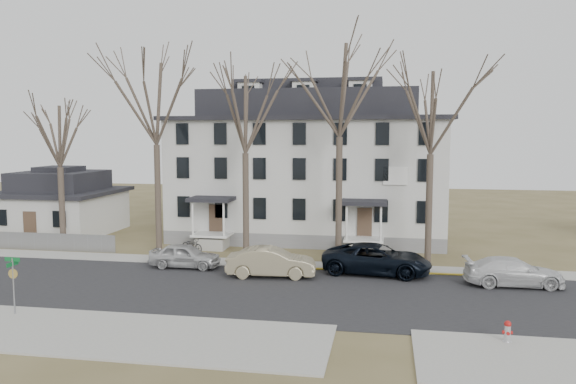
% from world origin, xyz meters
% --- Properties ---
extents(ground, '(120.00, 120.00, 0.00)m').
position_xyz_m(ground, '(0.00, 0.00, 0.00)').
color(ground, brown).
rests_on(ground, ground).
extents(main_road, '(120.00, 10.00, 0.04)m').
position_xyz_m(main_road, '(0.00, 2.00, 0.00)').
color(main_road, '#27272A').
rests_on(main_road, ground).
extents(far_sidewalk, '(120.00, 2.00, 0.08)m').
position_xyz_m(far_sidewalk, '(0.00, 8.00, 0.00)').
color(far_sidewalk, '#A09F97').
rests_on(far_sidewalk, ground).
extents(near_sidewalk_left, '(20.00, 5.00, 0.08)m').
position_xyz_m(near_sidewalk_left, '(-8.00, -5.00, 0.00)').
color(near_sidewalk_left, '#A09F97').
rests_on(near_sidewalk_left, ground).
extents(yellow_curb, '(14.00, 0.25, 0.06)m').
position_xyz_m(yellow_curb, '(5.00, 7.10, 0.00)').
color(yellow_curb, gold).
rests_on(yellow_curb, ground).
extents(boarding_house, '(20.80, 12.36, 12.05)m').
position_xyz_m(boarding_house, '(-2.00, 17.95, 5.38)').
color(boarding_house, slate).
rests_on(boarding_house, ground).
extents(small_house, '(8.70, 8.70, 5.00)m').
position_xyz_m(small_house, '(-22.00, 16.00, 2.25)').
color(small_house, beige).
rests_on(small_house, ground).
extents(fence, '(14.00, 0.06, 1.20)m').
position_xyz_m(fence, '(-21.00, 9.50, 0.00)').
color(fence, gray).
rests_on(fence, ground).
extents(tree_far_left, '(8.40, 8.40, 13.72)m').
position_xyz_m(tree_far_left, '(-11.00, 9.80, 10.34)').
color(tree_far_left, '#473B31').
rests_on(tree_far_left, ground).
extents(tree_mid_left, '(7.80, 7.80, 12.74)m').
position_xyz_m(tree_mid_left, '(-5.00, 9.80, 9.60)').
color(tree_mid_left, '#473B31').
rests_on(tree_mid_left, ground).
extents(tree_center, '(9.00, 9.00, 14.70)m').
position_xyz_m(tree_center, '(1.00, 9.80, 11.08)').
color(tree_center, '#473B31').
rests_on(tree_center, ground).
extents(tree_mid_right, '(7.80, 7.80, 12.74)m').
position_xyz_m(tree_mid_right, '(6.50, 9.80, 9.60)').
color(tree_mid_right, '#473B31').
rests_on(tree_mid_right, ground).
extents(tree_bungalow, '(6.60, 6.60, 10.78)m').
position_xyz_m(tree_bungalow, '(-18.00, 9.80, 8.12)').
color(tree_bungalow, '#473B31').
rests_on(tree_bungalow, ground).
extents(car_silver, '(4.24, 1.72, 1.44)m').
position_xyz_m(car_silver, '(-7.85, 6.23, 0.72)').
color(car_silver, silver).
rests_on(car_silver, ground).
extents(car_tan, '(5.09, 2.18, 1.63)m').
position_xyz_m(car_tan, '(-2.35, 5.03, 0.82)').
color(car_tan, gray).
rests_on(car_tan, ground).
extents(car_navy, '(6.40, 3.50, 1.70)m').
position_xyz_m(car_navy, '(3.45, 6.70, 0.85)').
color(car_navy, black).
rests_on(car_navy, ground).
extents(car_white, '(5.16, 2.33, 1.47)m').
position_xyz_m(car_white, '(10.58, 5.38, 0.73)').
color(car_white, silver).
rests_on(car_white, ground).
extents(bicycle_left, '(1.95, 1.40, 0.97)m').
position_xyz_m(bicycle_left, '(-8.95, 10.51, 0.49)').
color(bicycle_left, black).
rests_on(bicycle_left, ground).
extents(fire_hydrant, '(0.37, 0.35, 0.89)m').
position_xyz_m(fire_hydrant, '(8.57, -3.22, 0.45)').
color(fire_hydrant, '#B7B7BA').
rests_on(fire_hydrant, ground).
extents(street_sign, '(0.74, 0.74, 2.61)m').
position_xyz_m(street_sign, '(-12.14, -3.48, 1.73)').
color(street_sign, gray).
rests_on(street_sign, ground).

